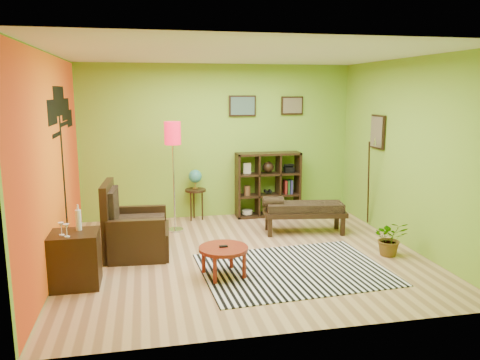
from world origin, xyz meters
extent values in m
plane|color=tan|center=(0.00, 0.00, 0.00)|extent=(5.00, 5.00, 0.00)
cube|color=#81B431|center=(0.00, 2.25, 1.40)|extent=(5.00, 0.04, 2.80)
cube|color=#81B431|center=(0.00, -2.25, 1.40)|extent=(5.00, 0.04, 2.80)
cube|color=#81B431|center=(-2.50, 0.00, 1.40)|extent=(0.04, 4.50, 2.80)
cube|color=#81B431|center=(2.50, 0.00, 1.40)|extent=(0.04, 4.50, 2.80)
cube|color=white|center=(0.00, 0.00, 2.80)|extent=(5.00, 4.50, 0.04)
cube|color=orange|center=(-2.48, 0.00, 1.40)|extent=(0.01, 4.45, 2.75)
cube|color=black|center=(-2.46, 0.55, 1.05)|extent=(0.01, 0.14, 2.10)
cube|color=black|center=(-2.46, 0.05, 2.05)|extent=(0.01, 0.65, 0.32)
cube|color=black|center=(-2.46, 0.60, 2.18)|extent=(0.01, 0.85, 0.40)
cube|color=black|center=(-2.46, 1.10, 2.05)|extent=(0.01, 0.70, 0.32)
cube|color=black|center=(-2.46, 1.45, 1.90)|extent=(0.01, 0.50, 0.26)
cube|color=black|center=(0.45, 2.22, 2.05)|extent=(0.50, 0.03, 0.38)
cube|color=slate|center=(0.45, 2.19, 2.05)|extent=(0.44, 0.01, 0.32)
cube|color=black|center=(1.40, 2.22, 2.05)|extent=(0.42, 0.03, 0.34)
cube|color=#807452|center=(1.40, 2.19, 2.05)|extent=(0.36, 0.01, 0.28)
cube|color=black|center=(2.47, 0.90, 1.65)|extent=(0.03, 0.44, 0.56)
cube|color=#807452|center=(2.44, 0.90, 1.65)|extent=(0.01, 0.38, 0.50)
cylinder|color=black|center=(2.35, 0.90, 0.78)|extent=(0.23, 0.34, 1.46)
cone|color=silver|center=(2.35, 0.75, 1.52)|extent=(0.08, 0.09, 0.16)
cube|color=white|center=(0.52, -0.68, 0.01)|extent=(2.49, 1.92, 0.01)
cylinder|color=maroon|center=(-0.41, -0.70, 0.36)|extent=(0.63, 0.63, 0.04)
cylinder|color=maroon|center=(-0.27, -0.47, 0.17)|extent=(0.05, 0.05, 0.34)
cylinder|color=maroon|center=(-0.65, -0.56, 0.17)|extent=(0.05, 0.05, 0.34)
cylinder|color=maroon|center=(-0.17, -0.85, 0.17)|extent=(0.05, 0.05, 0.34)
cylinder|color=maroon|center=(-0.56, -0.94, 0.17)|extent=(0.05, 0.05, 0.34)
cube|color=black|center=(-0.41, -0.70, 0.39)|extent=(0.11, 0.04, 0.02)
cube|color=black|center=(-1.47, 0.33, 0.19)|extent=(0.90, 0.89, 0.39)
cube|color=black|center=(-1.87, 0.35, 0.53)|extent=(0.15, 0.84, 1.07)
cube|color=black|center=(-1.49, -0.07, 0.31)|extent=(0.78, 0.14, 0.62)
cube|color=black|center=(-1.44, 0.72, 0.31)|extent=(0.78, 0.14, 0.62)
cube|color=tan|center=(-1.44, 0.32, 0.46)|extent=(0.72, 0.70, 0.14)
cube|color=tan|center=(-1.80, 0.35, 0.73)|extent=(0.13, 0.63, 0.49)
cube|color=black|center=(-2.20, -0.64, 0.33)|extent=(0.56, 0.51, 0.66)
cylinder|color=white|center=(-2.15, -0.54, 0.79)|extent=(0.07, 0.07, 0.25)
cylinder|color=white|center=(-2.15, -0.54, 0.94)|extent=(0.02, 0.02, 0.07)
cylinder|color=white|center=(-2.32, -0.72, 0.67)|extent=(0.06, 0.06, 0.01)
cylinder|color=white|center=(-2.32, -0.72, 0.72)|extent=(0.01, 0.01, 0.09)
cone|color=white|center=(-2.32, -0.72, 0.79)|extent=(0.07, 0.07, 0.06)
cylinder|color=white|center=(-2.25, -0.80, 0.67)|extent=(0.06, 0.06, 0.01)
cylinder|color=white|center=(-2.25, -0.80, 0.72)|extent=(0.01, 0.01, 0.09)
cone|color=white|center=(-2.25, -0.80, 0.79)|extent=(0.07, 0.07, 0.06)
cylinder|color=silver|center=(-0.88, 1.39, 0.02)|extent=(0.28, 0.28, 0.03)
cylinder|color=silver|center=(-0.88, 1.39, 0.85)|extent=(0.03, 0.03, 1.70)
cylinder|color=red|center=(-0.88, 1.39, 1.65)|extent=(0.27, 0.27, 0.37)
cylinder|color=black|center=(-0.46, 2.03, 0.55)|extent=(0.38, 0.38, 0.04)
cylinder|color=black|center=(-0.35, 1.98, 0.27)|extent=(0.03, 0.03, 0.53)
cylinder|color=black|center=(-0.48, 2.15, 0.27)|extent=(0.03, 0.03, 0.53)
cylinder|color=black|center=(-0.56, 1.95, 0.27)|extent=(0.03, 0.03, 0.53)
cylinder|color=gold|center=(-0.46, 2.03, 0.59)|extent=(0.09, 0.09, 0.02)
cylinder|color=gold|center=(-0.46, 2.03, 0.65)|extent=(0.02, 0.02, 0.09)
sphere|color=#1879B9|center=(-0.46, 2.03, 0.81)|extent=(0.24, 0.24, 0.24)
cube|color=black|center=(0.32, 2.03, 0.60)|extent=(0.04, 0.35, 1.20)
cube|color=black|center=(1.48, 2.03, 0.60)|extent=(0.04, 0.35, 1.20)
cube|color=black|center=(0.90, 2.03, 0.02)|extent=(1.20, 0.35, 0.04)
cube|color=black|center=(0.90, 2.03, 1.18)|extent=(1.20, 0.35, 0.04)
cube|color=black|center=(0.70, 2.03, 0.60)|extent=(0.03, 0.33, 1.12)
cube|color=black|center=(1.10, 2.03, 0.60)|extent=(0.03, 0.33, 1.12)
cube|color=black|center=(0.90, 2.03, 0.40)|extent=(1.12, 0.33, 0.03)
cube|color=black|center=(0.90, 2.03, 0.80)|extent=(1.12, 0.33, 0.03)
cylinder|color=beige|center=(0.50, 2.03, 0.09)|extent=(0.20, 0.20, 0.07)
sphere|color=black|center=(0.90, 2.03, 0.93)|extent=(0.20, 0.20, 0.20)
cube|color=black|center=(1.30, 2.03, 0.87)|extent=(0.18, 0.15, 0.10)
cylinder|color=black|center=(0.86, 2.03, 0.47)|extent=(0.06, 0.12, 0.06)
cylinder|color=black|center=(0.94, 2.03, 0.47)|extent=(0.06, 0.12, 0.06)
ellipsoid|color=#384C26|center=(1.30, 2.03, 0.10)|extent=(0.18, 0.18, 0.09)
cylinder|color=brown|center=(0.50, 2.03, 0.50)|extent=(0.12, 0.12, 0.18)
cube|color=beige|center=(0.50, 2.03, 0.92)|extent=(0.14, 0.03, 0.20)
cube|color=maroon|center=(1.23, 2.03, 0.54)|extent=(0.04, 0.18, 0.26)
cube|color=#1E4C1E|center=(1.28, 2.03, 0.54)|extent=(0.04, 0.18, 0.26)
cube|color=navy|center=(1.34, 2.03, 0.54)|extent=(0.04, 0.18, 0.26)
cube|color=black|center=(1.21, 0.86, 0.34)|extent=(1.40, 0.67, 0.08)
cube|color=tan|center=(1.21, 0.86, 0.44)|extent=(1.29, 0.60, 0.13)
cylinder|color=tan|center=(0.69, 0.94, 0.54)|extent=(0.36, 0.22, 0.17)
cube|color=black|center=(1.83, 0.96, 0.15)|extent=(0.08, 0.08, 0.30)
cube|color=black|center=(0.65, 1.14, 0.15)|extent=(0.08, 0.08, 0.30)
cube|color=black|center=(1.77, 0.58, 0.15)|extent=(0.08, 0.08, 0.30)
cube|color=black|center=(0.60, 0.76, 0.15)|extent=(0.08, 0.08, 0.30)
imported|color=#26661E|center=(2.04, -0.43, 0.20)|extent=(0.57, 0.61, 0.40)
camera|label=1|loc=(-1.34, -6.25, 2.31)|focal=35.00mm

